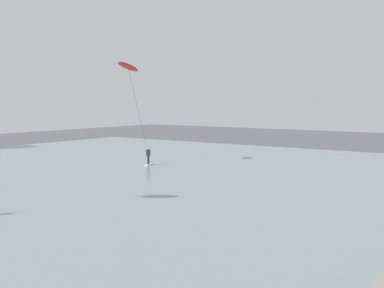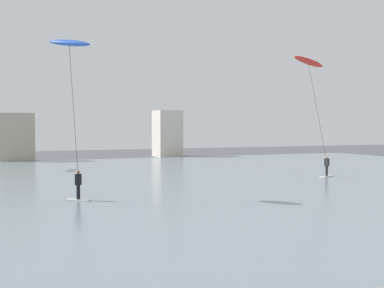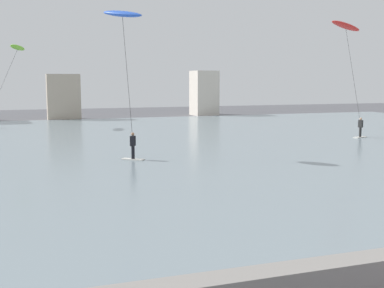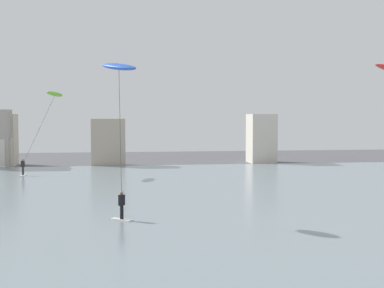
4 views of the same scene
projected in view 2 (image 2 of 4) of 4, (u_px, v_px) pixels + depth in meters
The scene contains 3 objects.
water_bay at pixel (81, 187), 33.75m from camera, with size 84.00×52.00×0.10m, color gray.
kitesurfer_blue at pixel (70, 58), 28.75m from camera, with size 2.60×4.15×9.22m.
kitesurfer_red at pixel (310, 72), 41.35m from camera, with size 3.19×3.39×9.81m.
Camera 2 is at (-5.98, -3.51, 4.20)m, focal length 47.36 mm.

